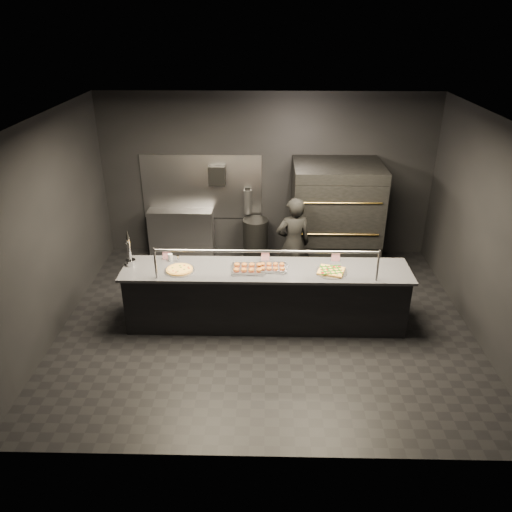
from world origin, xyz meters
name	(u,v)px	position (x,y,z in m)	size (l,w,h in m)	color
room	(265,230)	(-0.02, 0.05, 1.50)	(6.04, 6.00, 3.00)	black
service_counter	(266,296)	(0.00, 0.00, 0.46)	(4.10, 0.78, 1.37)	black
pizza_oven	(335,217)	(1.20, 1.90, 0.97)	(1.50, 1.23, 1.91)	black
prep_shelf	(182,233)	(-1.60, 2.32, 0.45)	(1.20, 0.35, 0.90)	#99999E
towel_dispenser	(217,175)	(-0.90, 2.39, 1.55)	(0.30, 0.20, 0.35)	black
fire_extinguisher	(248,201)	(-0.35, 2.40, 1.06)	(0.14, 0.14, 0.51)	#B2B2B7
beer_tap	(130,255)	(-1.95, 0.07, 1.08)	(0.14, 0.20, 0.55)	silver
round_pizza	(180,270)	(-1.22, -0.09, 0.94)	(0.43, 0.43, 0.03)	silver
slider_tray_a	(248,268)	(-0.26, -0.05, 0.95)	(0.50, 0.40, 0.07)	silver
slider_tray_b	(272,267)	(0.09, 0.00, 0.94)	(0.47, 0.39, 0.06)	silver
square_pizza	(331,271)	(0.91, -0.09, 0.94)	(0.44, 0.44, 0.05)	silver
condiment_jar	(173,258)	(-1.37, 0.21, 0.97)	(0.17, 0.07, 0.11)	silver
tent_cards	(256,255)	(-0.15, 0.28, 1.00)	(2.60, 0.04, 0.15)	white
trash_bin	(256,240)	(-0.20, 2.17, 0.39)	(0.47, 0.47, 0.78)	black
worker	(293,244)	(0.44, 1.13, 0.79)	(0.58, 0.38, 1.59)	black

